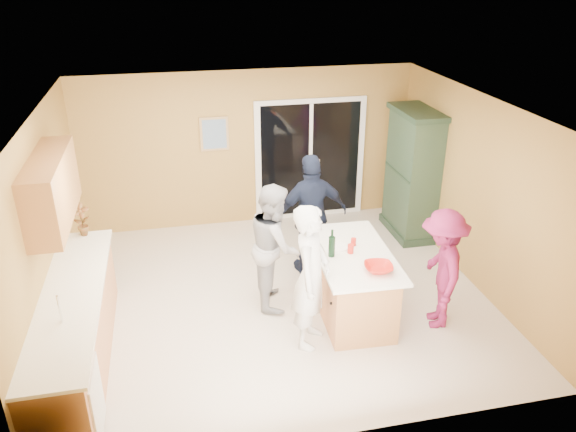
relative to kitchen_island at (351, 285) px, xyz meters
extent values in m
plane|color=beige|center=(-0.83, 0.55, -0.42)|extent=(5.50, 5.50, 0.00)
cube|color=silver|center=(-0.83, 0.55, 2.18)|extent=(5.50, 5.00, 0.10)
cube|color=tan|center=(-0.83, 3.05, 0.88)|extent=(5.50, 0.10, 2.60)
cube|color=tan|center=(-0.83, -1.95, 0.88)|extent=(5.50, 0.10, 2.60)
cube|color=tan|center=(-3.58, 0.55, 0.88)|extent=(0.10, 5.00, 2.60)
cube|color=tan|center=(1.92, 0.55, 0.88)|extent=(0.10, 5.00, 2.60)
cube|color=#C9814E|center=(-3.28, -0.35, 0.03)|extent=(0.60, 3.00, 0.90)
cube|color=white|center=(-3.27, -1.45, -0.02)|extent=(0.62, 0.60, 0.72)
cube|color=white|center=(-3.26, -0.35, 0.50)|extent=(0.65, 3.05, 0.04)
cylinder|color=silver|center=(-3.28, -0.85, 0.67)|extent=(0.02, 0.02, 0.30)
cube|color=#C9814E|center=(-3.40, 0.35, 1.46)|extent=(0.35, 1.60, 0.75)
cube|color=white|center=(0.22, 3.02, 0.63)|extent=(1.90, 0.05, 2.10)
cube|color=black|center=(0.22, 3.01, 0.63)|extent=(1.70, 0.03, 1.94)
cube|color=white|center=(0.22, 3.00, 0.63)|extent=(0.06, 0.04, 1.94)
cube|color=silver|center=(0.37, 2.99, 0.58)|extent=(0.02, 0.03, 0.12)
cube|color=tan|center=(-1.38, 3.03, 1.18)|extent=(0.46, 0.03, 0.56)
cube|color=#445F8E|center=(-1.38, 3.02, 1.18)|extent=(0.38, 0.02, 0.48)
cube|color=#C9814E|center=(0.00, 0.00, 0.01)|extent=(0.84, 1.53, 0.85)
cube|color=white|center=(0.00, 0.00, 0.45)|extent=(0.99, 1.73, 0.04)
cube|color=black|center=(0.00, 0.00, -0.37)|extent=(0.76, 1.45, 0.10)
cube|color=#213525|center=(1.66, 2.04, -0.35)|extent=(0.58, 1.09, 0.12)
cube|color=#30462F|center=(1.66, 2.04, 0.61)|extent=(0.52, 1.03, 1.94)
cube|color=#213525|center=(1.66, 2.04, 1.63)|extent=(0.60, 1.13, 0.08)
imported|color=silver|center=(-0.65, -0.46, 0.47)|extent=(0.68, 0.77, 1.77)
imported|color=#AFAEB1|center=(-0.89, 0.48, 0.42)|extent=(0.72, 0.88, 1.66)
imported|color=#181E34|center=(-0.23, 1.16, 0.47)|extent=(1.08, 0.54, 1.78)
imported|color=maroon|center=(0.98, -0.43, 0.35)|extent=(0.82, 1.11, 1.54)
imported|color=red|center=(0.14, -0.49, 0.51)|extent=(0.38, 0.38, 0.08)
imported|color=#9D0F14|center=(-3.28, 1.08, 0.74)|extent=(0.24, 0.16, 0.44)
cylinder|color=red|center=(-0.04, -0.01, 0.53)|extent=(0.10, 0.10, 0.11)
cylinder|color=red|center=(0.06, 0.17, 0.52)|extent=(0.08, 0.08, 0.10)
cylinder|color=black|center=(-0.29, -0.04, 0.60)|extent=(0.08, 0.08, 0.26)
cylinder|color=black|center=(-0.29, -0.04, 0.78)|extent=(0.03, 0.03, 0.10)
cylinder|color=white|center=(-0.14, 0.15, 0.48)|extent=(0.28, 0.28, 0.02)
camera|label=1|loc=(-2.07, -5.77, 3.79)|focal=35.00mm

